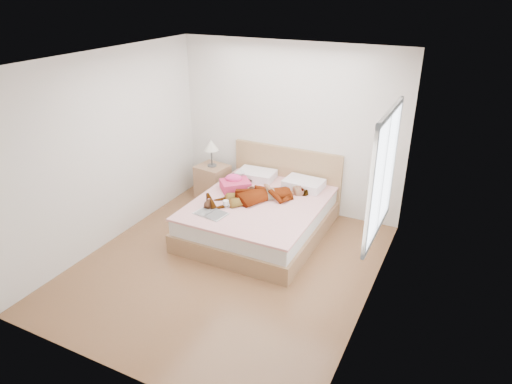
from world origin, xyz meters
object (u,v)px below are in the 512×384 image
coffee_mug (226,204)px  nightstand (213,180)px  woman (261,192)px  bed (262,214)px  towel (235,183)px  plush_toy (209,204)px  magazine (211,213)px  phone (243,172)px

coffee_mug → nightstand: nightstand is taller
woman → bed: (0.02, -0.00, -0.34)m
towel → coffee_mug: (0.18, -0.58, -0.04)m
coffee_mug → plush_toy: plush_toy is taller
bed → nightstand: 1.36m
nightstand → towel: bearing=-34.7°
plush_toy → nightstand: bearing=119.4°
magazine → plush_toy: bearing=128.6°
coffee_mug → magazine: bearing=-106.7°
nightstand → bed: bearing=-27.1°
coffee_mug → plush_toy: bearing=-148.3°
woman → nightstand: (-1.19, 0.62, -0.27)m
woman → plush_toy: size_ratio=7.14×
bed → magazine: size_ratio=4.57×
bed → magazine: 0.87m
bed → magazine: bed is taller
coffee_mug → phone: bearing=102.3°
towel → nightstand: 0.88m
nightstand → plush_toy: bearing=-60.6°
bed → nightstand: bearing=152.9°
plush_toy → bed: bearing=46.8°
plush_toy → woman: bearing=48.0°
phone → bed: 0.78m
coffee_mug → plush_toy: size_ratio=0.61×
woman → magazine: (-0.40, -0.72, -0.10)m
magazine → coffee_mug: coffee_mug is taller
magazine → nightstand: (-0.79, 1.34, -0.18)m
coffee_mug → nightstand: size_ratio=0.13×
phone → nightstand: bearing=119.3°
woman → phone: (-0.50, 0.40, 0.08)m
towel → coffee_mug: bearing=-72.9°
phone → bed: bearing=-80.9°
woman → phone: bearing=-171.9°
phone → plush_toy: 0.98m
nightstand → woman: bearing=-27.4°
bed → plush_toy: size_ratio=9.69×
bed → plush_toy: bed is taller
magazine → woman: bearing=61.2°
bed → towel: 0.62m
phone → nightstand: 0.80m
bed → nightstand: nightstand is taller
woman → plush_toy: woman is taller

